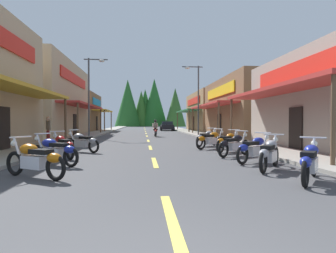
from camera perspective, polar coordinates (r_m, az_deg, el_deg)
ground at (r=31.47m, az=-4.48°, el=-1.59°), size 9.01×88.80×0.10m
sidewalk_left at (r=31.90m, az=-14.73°, el=-1.39°), size 2.35×88.80×0.12m
sidewalk_right at (r=32.05m, az=5.73°, el=-1.35°), size 2.35×88.80×0.12m
centerline_dashes at (r=32.78m, az=-4.51°, el=-1.39°), size 0.16×60.90×0.01m
storefront_left_middle at (r=29.20m, az=-26.32°, el=4.99°), size 9.90×13.20×6.94m
storefront_left_far at (r=41.54m, az=-20.27°, el=2.68°), size 10.52×9.14×5.24m
storefront_right_middle at (r=28.25m, az=18.66°, el=3.65°), size 10.18×12.50×5.42m
storefront_right_far at (r=40.96m, az=10.68°, el=2.91°), size 9.78×12.97×5.46m
streetlamp_left at (r=24.53m, az=-15.25°, el=7.81°), size 1.98×0.30×6.72m
streetlamp_right at (r=26.91m, az=5.66°, el=7.21°), size 1.98×0.30×6.69m
motorcycle_parked_right_0 at (r=7.42m, az=26.99°, el=-6.31°), size 1.43×1.72×1.04m
motorcycle_parked_right_1 at (r=8.75m, az=20.02°, el=-5.15°), size 1.40×1.75×1.04m
motorcycle_parked_right_2 at (r=10.10m, az=17.27°, el=-4.30°), size 1.80×1.33×1.04m
motorcycle_parked_right_3 at (r=11.68m, az=13.36°, el=-3.55°), size 1.77×1.36×1.04m
motorcycle_parked_right_4 at (r=13.17m, az=12.18°, el=-3.02°), size 1.61×1.56×1.04m
motorcycle_parked_right_5 at (r=14.56m, az=8.79°, el=-2.62°), size 1.88×1.20×1.04m
motorcycle_parked_right_6 at (r=16.13m, az=7.93°, el=-2.25°), size 1.63×1.54×1.04m
motorcycle_parked_left_0 at (r=7.77m, az=-25.52°, el=-5.97°), size 1.87×1.21×1.04m
motorcycle_parked_left_1 at (r=9.70m, az=-22.21°, el=-4.55°), size 1.87×1.22×1.04m
motorcycle_parked_left_2 at (r=11.55m, az=-20.74°, el=-3.65°), size 1.36×1.78×1.04m
motorcycle_parked_left_3 at (r=13.44m, az=-17.12°, el=-2.96°), size 1.80×1.32×1.04m
rider_cruising_lead at (r=25.64m, az=-2.60°, el=-0.63°), size 0.60×2.14×1.57m
pedestrian_by_shop at (r=18.34m, az=-23.27°, el=-0.34°), size 0.43×0.46×1.72m
parked_car_curbside at (r=42.38m, az=-0.20°, el=0.10°), size 2.15×4.34×1.40m
treeline_backdrop at (r=77.69m, az=-3.81°, el=4.34°), size 19.30×12.23×13.33m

